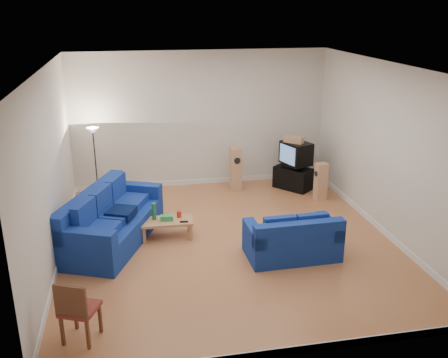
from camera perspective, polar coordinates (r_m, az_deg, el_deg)
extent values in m
cube|color=#98542F|center=(9.33, 0.48, -7.19)|extent=(6.00, 6.50, 0.01)
cube|color=white|center=(8.40, 0.54, 12.72)|extent=(6.00, 6.50, 0.01)
cube|color=silver|center=(11.83, -2.67, 6.80)|extent=(6.00, 0.01, 3.20)
cube|color=silver|center=(5.81, 6.99, -7.11)|extent=(6.00, 0.01, 3.20)
cube|color=silver|center=(8.67, -19.31, 0.99)|extent=(0.01, 6.50, 3.20)
cube|color=silver|center=(9.76, 18.05, 3.13)|extent=(0.01, 6.50, 3.20)
cube|color=white|center=(12.25, -2.55, -0.25)|extent=(6.00, 0.02, 0.12)
cube|color=white|center=(6.64, 6.40, -19.05)|extent=(6.00, 0.02, 0.12)
cube|color=white|center=(9.25, -18.19, -8.10)|extent=(0.02, 6.50, 0.12)
cube|color=white|center=(10.27, 17.11, -5.14)|extent=(0.02, 6.50, 0.12)
cube|color=navy|center=(9.45, -12.51, -5.71)|extent=(1.97, 2.74, 0.48)
cube|color=navy|center=(9.44, -15.04, -2.76)|extent=(1.21, 2.41, 0.49)
cube|color=navy|center=(10.27, -10.14, -1.21)|extent=(1.10, 0.65, 0.27)
cube|color=navy|center=(8.38, -15.79, -6.52)|extent=(1.10, 0.65, 0.27)
cube|color=#061239|center=(9.25, -11.69, -3.83)|extent=(0.60, 0.60, 0.14)
cube|color=navy|center=(8.85, 7.73, -7.55)|extent=(1.58, 0.91, 0.39)
cube|color=navy|center=(8.39, 8.62, -6.18)|extent=(1.57, 0.23, 0.40)
cube|color=navy|center=(8.52, 3.48, -6.23)|extent=(0.22, 0.88, 0.22)
cube|color=navy|center=(8.96, 11.94, -5.31)|extent=(0.22, 0.88, 0.22)
cube|color=#061239|center=(8.84, 7.51, -5.51)|extent=(0.38, 0.38, 0.11)
cube|color=tan|center=(9.44, -6.56, -4.83)|extent=(0.97, 0.51, 0.05)
cube|color=tan|center=(9.34, -9.10, -6.42)|extent=(0.06, 0.06, 0.30)
cube|color=tan|center=(9.68, -9.12, -5.45)|extent=(0.06, 0.06, 0.30)
cube|color=tan|center=(9.36, -3.83, -6.12)|extent=(0.06, 0.06, 0.30)
cube|color=tan|center=(9.71, -4.04, -5.17)|extent=(0.06, 0.06, 0.30)
cylinder|color=#197233|center=(9.42, -8.01, -3.70)|extent=(0.10, 0.10, 0.32)
cube|color=green|center=(9.41, -6.58, -4.43)|extent=(0.24, 0.14, 0.10)
cylinder|color=red|center=(9.51, -5.15, -4.02)|extent=(0.09, 0.09, 0.12)
cube|color=black|center=(9.31, -4.60, -4.88)|extent=(0.16, 0.07, 0.02)
cube|color=black|center=(11.97, 7.88, 0.12)|extent=(0.91, 0.96, 0.52)
cube|color=black|center=(11.92, 7.87, 1.62)|extent=(0.57, 0.56, 0.10)
cube|color=black|center=(11.76, 8.25, 2.95)|extent=(0.70, 0.81, 0.52)
cube|color=#436593|center=(11.61, 7.25, 2.77)|extent=(0.20, 0.52, 0.42)
cube|color=tan|center=(11.62, 7.98, 4.50)|extent=(0.44, 0.43, 0.15)
cube|color=tan|center=(11.72, 1.32, 1.19)|extent=(0.25, 0.31, 1.03)
cylinder|color=black|center=(11.51, 1.52, 2.10)|extent=(0.15, 0.03, 0.15)
cube|color=tan|center=(11.32, 11.00, -0.30)|extent=(0.28, 0.23, 0.86)
cylinder|color=black|center=(11.19, 10.48, 0.60)|extent=(0.04, 0.13, 0.13)
cylinder|color=black|center=(11.67, -14.13, -2.12)|extent=(0.21, 0.21, 0.03)
cylinder|color=black|center=(11.41, -14.44, 1.53)|extent=(0.03, 0.03, 1.54)
cone|color=white|center=(11.21, -14.78, 5.39)|extent=(0.28, 0.28, 0.12)
cube|color=brown|center=(7.00, -18.01, -16.17)|extent=(0.05, 0.05, 0.44)
cube|color=brown|center=(7.25, -16.60, -14.65)|extent=(0.05, 0.05, 0.44)
cube|color=brown|center=(6.84, -15.30, -16.76)|extent=(0.05, 0.05, 0.44)
cube|color=brown|center=(7.10, -13.98, -15.16)|extent=(0.05, 0.05, 0.44)
cube|color=maroon|center=(6.91, -16.16, -14.05)|extent=(0.57, 0.57, 0.06)
cube|color=brown|center=(6.64, -17.15, -13.22)|extent=(0.42, 0.21, 0.44)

